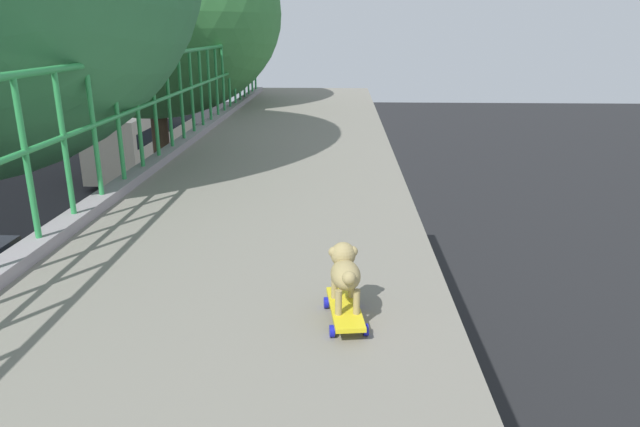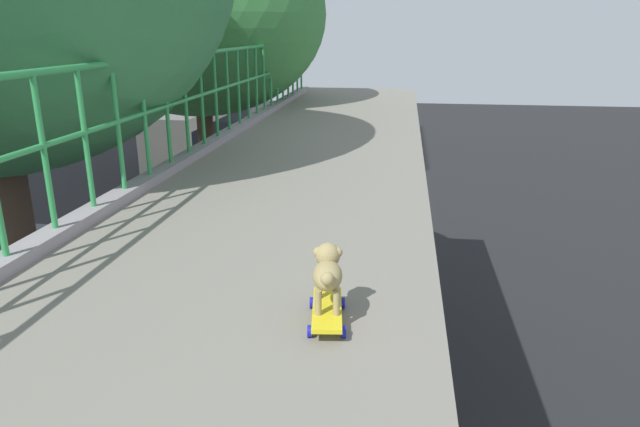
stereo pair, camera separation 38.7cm
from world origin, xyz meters
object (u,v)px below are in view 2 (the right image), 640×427
at_px(car_blue_sixth, 36,262).
at_px(car_yellow_cab_seventh, 186,225).
at_px(small_dog, 328,270).
at_px(city_bus, 203,130).
at_px(car_white_fifth, 63,329).
at_px(toy_skateboard, 327,310).

distance_m(car_blue_sixth, car_yellow_cab_seventh, 5.01).
bearing_deg(small_dog, car_blue_sixth, 131.89).
relative_size(city_bus, small_dog, 29.33).
bearing_deg(car_blue_sixth, car_white_fifth, -49.20).
xyz_separation_m(car_white_fifth, city_bus, (-3.59, 19.96, 1.19)).
relative_size(car_white_fifth, car_yellow_cab_seventh, 0.97).
xyz_separation_m(city_bus, small_dog, (10.82, -27.89, 4.21)).
bearing_deg(car_blue_sixth, car_yellow_cab_seventh, 50.30).
height_order(car_yellow_cab_seventh, city_bus, city_bus).
height_order(car_white_fifth, car_blue_sixth, car_blue_sixth).
distance_m(city_bus, small_dog, 30.21).
height_order(toy_skateboard, small_dog, small_dog).
bearing_deg(city_bus, toy_skateboard, -68.81).
bearing_deg(toy_skateboard, small_dog, 95.09).
relative_size(car_blue_sixth, car_yellow_cab_seventh, 0.99).
xyz_separation_m(car_white_fifth, small_dog, (7.23, -7.93, 5.40)).
height_order(car_blue_sixth, small_dog, small_dog).
height_order(car_white_fifth, car_yellow_cab_seventh, car_yellow_cab_seventh).
distance_m(car_yellow_cab_seventh, toy_skateboard, 17.75).
bearing_deg(small_dog, car_white_fifth, 132.37).
bearing_deg(city_bus, car_white_fifth, -79.79).
bearing_deg(car_yellow_cab_seventh, toy_skateboard, -65.19).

